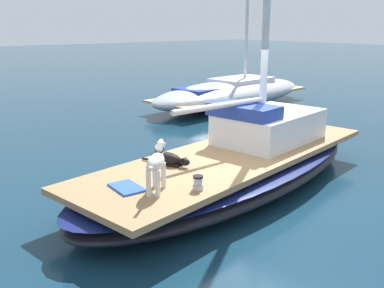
{
  "coord_description": "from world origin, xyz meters",
  "views": [
    {
      "loc": [
        5.45,
        -5.45,
        2.96
      ],
      "look_at": [
        0.0,
        -1.0,
        1.01
      ],
      "focal_mm": 40.45,
      "sensor_mm": 36.0,
      "label": 1
    }
  ],
  "objects_px": {
    "dog_white": "(157,162)",
    "deck_winch": "(198,183)",
    "sailboat_main": "(233,170)",
    "moored_boat_port_side": "(232,92)",
    "dog_black": "(167,159)",
    "deck_towel": "(127,187)"
  },
  "relations": [
    {
      "from": "dog_white",
      "to": "deck_winch",
      "type": "xyz_separation_m",
      "value": [
        0.34,
        0.47,
        -0.32
      ]
    },
    {
      "from": "dog_white",
      "to": "deck_winch",
      "type": "distance_m",
      "value": 0.67
    },
    {
      "from": "sailboat_main",
      "to": "moored_boat_port_side",
      "type": "xyz_separation_m",
      "value": [
        -6.07,
        5.88,
        0.18
      ]
    },
    {
      "from": "dog_white",
      "to": "moored_boat_port_side",
      "type": "relative_size",
      "value": 0.1
    },
    {
      "from": "dog_black",
      "to": "deck_towel",
      "type": "xyz_separation_m",
      "value": [
        0.53,
        -1.11,
        -0.09
      ]
    },
    {
      "from": "sailboat_main",
      "to": "dog_white",
      "type": "bearing_deg",
      "value": -73.54
    },
    {
      "from": "moored_boat_port_side",
      "to": "dog_white",
      "type": "bearing_deg",
      "value": -50.17
    },
    {
      "from": "deck_winch",
      "to": "deck_towel",
      "type": "height_order",
      "value": "deck_winch"
    },
    {
      "from": "sailboat_main",
      "to": "dog_white",
      "type": "height_order",
      "value": "dog_white"
    },
    {
      "from": "dog_white",
      "to": "deck_towel",
      "type": "distance_m",
      "value": 0.61
    },
    {
      "from": "dog_black",
      "to": "deck_winch",
      "type": "distance_m",
      "value": 1.26
    },
    {
      "from": "sailboat_main",
      "to": "deck_winch",
      "type": "xyz_separation_m",
      "value": [
        0.98,
        -1.69,
        0.42
      ]
    },
    {
      "from": "dog_black",
      "to": "moored_boat_port_side",
      "type": "distance_m",
      "value": 9.3
    },
    {
      "from": "deck_winch",
      "to": "moored_boat_port_side",
      "type": "bearing_deg",
      "value": 132.98
    },
    {
      "from": "deck_towel",
      "to": "moored_boat_port_side",
      "type": "height_order",
      "value": "moored_boat_port_side"
    },
    {
      "from": "dog_white",
      "to": "deck_winch",
      "type": "relative_size",
      "value": 3.59
    },
    {
      "from": "sailboat_main",
      "to": "dog_black",
      "type": "bearing_deg",
      "value": -99.62
    },
    {
      "from": "sailboat_main",
      "to": "dog_white",
      "type": "relative_size",
      "value": 9.99
    },
    {
      "from": "dog_black",
      "to": "sailboat_main",
      "type": "bearing_deg",
      "value": 80.38
    },
    {
      "from": "dog_black",
      "to": "deck_towel",
      "type": "distance_m",
      "value": 1.24
    },
    {
      "from": "deck_winch",
      "to": "deck_towel",
      "type": "bearing_deg",
      "value": -131.54
    },
    {
      "from": "deck_winch",
      "to": "dog_white",
      "type": "bearing_deg",
      "value": -125.93
    }
  ]
}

